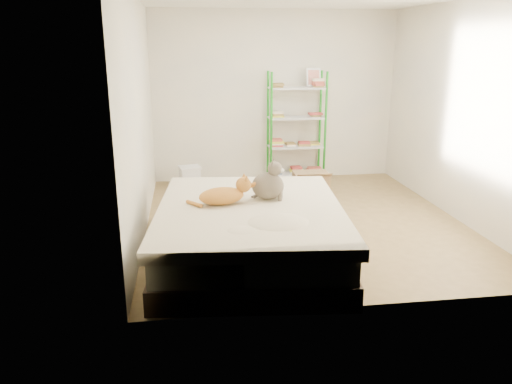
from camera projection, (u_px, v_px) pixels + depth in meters
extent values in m
cube|color=#977B4B|center=(304.00, 221.00, 6.15)|extent=(3.80, 4.20, 0.01)
cube|color=#F6EAC2|center=(275.00, 97.00, 7.77)|extent=(3.80, 0.01, 2.60)
cube|color=#F6EAC2|center=(371.00, 153.00, 3.78)|extent=(3.80, 0.01, 2.60)
cube|color=#F6EAC2|center=(139.00, 118.00, 5.52)|extent=(0.01, 4.20, 2.60)
cube|color=#F6EAC2|center=(460.00, 112.00, 6.03)|extent=(0.01, 4.20, 2.60)
cube|color=#473722|center=(250.00, 249.00, 5.01)|extent=(1.96, 2.35, 0.22)
cube|color=#ECE7C1|center=(250.00, 228.00, 4.95)|extent=(1.90, 2.28, 0.24)
cube|color=#F6EBCB|center=(250.00, 211.00, 4.90)|extent=(2.00, 2.40, 0.11)
cylinder|color=#209821|center=(271.00, 130.00, 7.52)|extent=(0.04, 0.04, 1.70)
cylinder|color=#209821|center=(268.00, 126.00, 7.82)|extent=(0.04, 0.04, 1.70)
cylinder|color=#209821|center=(325.00, 128.00, 7.63)|extent=(0.04, 0.04, 1.70)
cylinder|color=#209821|center=(320.00, 125.00, 7.94)|extent=(0.04, 0.04, 1.70)
cube|color=silver|center=(295.00, 174.00, 7.94)|extent=(0.86, 0.34, 0.02)
cube|color=silver|center=(296.00, 146.00, 7.81)|extent=(0.86, 0.34, 0.02)
cube|color=silver|center=(296.00, 118.00, 7.69)|extent=(0.86, 0.34, 0.02)
cube|color=silver|center=(297.00, 88.00, 7.56)|extent=(0.86, 0.34, 0.02)
cube|color=#C75441|center=(277.00, 171.00, 7.89)|extent=(0.20, 0.16, 0.09)
cube|color=#C75441|center=(295.00, 171.00, 7.93)|extent=(0.20, 0.16, 0.09)
cube|color=#C75441|center=(314.00, 170.00, 7.97)|extent=(0.20, 0.16, 0.09)
cube|color=#C75441|center=(277.00, 143.00, 7.76)|extent=(0.20, 0.16, 0.09)
cube|color=#C75441|center=(290.00, 143.00, 7.78)|extent=(0.20, 0.16, 0.09)
cube|color=#C75441|center=(302.00, 143.00, 7.81)|extent=(0.20, 0.16, 0.09)
cube|color=#C75441|center=(315.00, 142.00, 7.84)|extent=(0.20, 0.16, 0.09)
cube|color=#C75441|center=(277.00, 114.00, 7.63)|extent=(0.20, 0.16, 0.09)
cube|color=#C75441|center=(316.00, 114.00, 7.71)|extent=(0.20, 0.16, 0.09)
cube|color=#C75441|center=(278.00, 84.00, 7.50)|extent=(0.20, 0.16, 0.09)
cube|color=#C75441|center=(317.00, 84.00, 7.58)|extent=(0.20, 0.16, 0.09)
cube|color=white|center=(314.00, 77.00, 7.60)|extent=(0.22, 0.08, 0.28)
cube|color=red|center=(314.00, 77.00, 7.58)|extent=(0.17, 0.05, 0.22)
cube|color=#AA8254|center=(311.00, 184.00, 7.11)|extent=(0.50, 0.41, 0.34)
cube|color=#3F2176|center=(315.00, 189.00, 6.93)|extent=(0.29, 0.02, 0.07)
cube|color=#AA8254|center=(315.00, 176.00, 6.88)|extent=(0.49, 0.17, 0.11)
cube|color=white|center=(190.00, 179.00, 7.44)|extent=(0.32, 0.29, 0.32)
cube|color=white|center=(190.00, 167.00, 7.40)|extent=(0.35, 0.32, 0.03)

